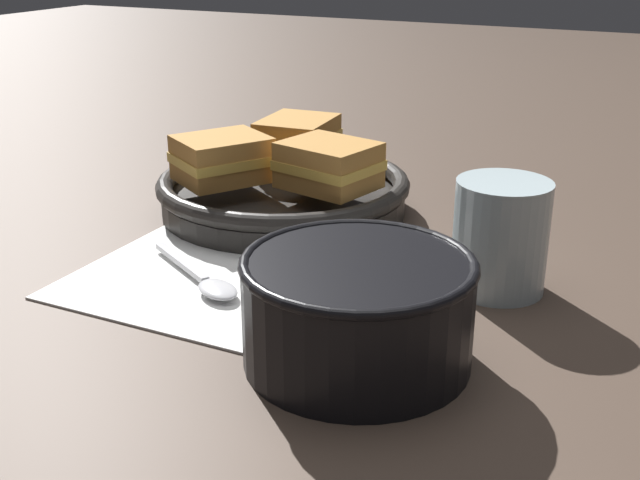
{
  "coord_description": "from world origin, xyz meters",
  "views": [
    {
      "loc": [
        0.27,
        -0.52,
        0.29
      ],
      "look_at": [
        -0.01,
        0.04,
        0.04
      ],
      "focal_mm": 45.0,
      "sensor_mm": 36.0,
      "label": 1
    }
  ],
  "objects_px": {
    "sandwich_near_right": "(298,139)",
    "sandwich_far_left": "(222,159)",
    "spoon": "(207,281)",
    "skillet": "(283,193)",
    "soup_bowl": "(358,304)",
    "drinking_glass": "(500,236)",
    "sandwich_near_left": "(329,165)"
  },
  "relations": [
    {
      "from": "spoon",
      "to": "skillet",
      "type": "bearing_deg",
      "value": 130.52
    },
    {
      "from": "spoon",
      "to": "skillet",
      "type": "xyz_separation_m",
      "value": [
        -0.04,
        0.2,
        0.01
      ]
    },
    {
      "from": "soup_bowl",
      "to": "skillet",
      "type": "xyz_separation_m",
      "value": [
        -0.2,
        0.26,
        -0.02
      ]
    },
    {
      "from": "skillet",
      "to": "drinking_glass",
      "type": "bearing_deg",
      "value": -19.92
    },
    {
      "from": "soup_bowl",
      "to": "skillet",
      "type": "height_order",
      "value": "soup_bowl"
    },
    {
      "from": "soup_bowl",
      "to": "sandwich_far_left",
      "type": "distance_m",
      "value": 0.32
    },
    {
      "from": "sandwich_near_right",
      "to": "drinking_glass",
      "type": "relative_size",
      "value": 1.01
    },
    {
      "from": "soup_bowl",
      "to": "sandwich_near_right",
      "type": "distance_m",
      "value": 0.38
    },
    {
      "from": "sandwich_near_right",
      "to": "drinking_glass",
      "type": "xyz_separation_m",
      "value": [
        0.27,
        -0.15,
        -0.02
      ]
    },
    {
      "from": "sandwich_near_right",
      "to": "sandwich_far_left",
      "type": "distance_m",
      "value": 0.11
    },
    {
      "from": "soup_bowl",
      "to": "spoon",
      "type": "xyz_separation_m",
      "value": [
        -0.16,
        0.05,
        -0.04
      ]
    },
    {
      "from": "skillet",
      "to": "drinking_glass",
      "type": "height_order",
      "value": "drinking_glass"
    },
    {
      "from": "skillet",
      "to": "sandwich_far_left",
      "type": "bearing_deg",
      "value": -134.2
    },
    {
      "from": "skillet",
      "to": "spoon",
      "type": "bearing_deg",
      "value": -79.24
    },
    {
      "from": "skillet",
      "to": "sandwich_far_left",
      "type": "xyz_separation_m",
      "value": [
        -0.04,
        -0.05,
        0.04
      ]
    },
    {
      "from": "drinking_glass",
      "to": "sandwich_near_right",
      "type": "bearing_deg",
      "value": 150.33
    },
    {
      "from": "sandwich_far_left",
      "to": "drinking_glass",
      "type": "distance_m",
      "value": 0.31
    },
    {
      "from": "skillet",
      "to": "sandwich_far_left",
      "type": "relative_size",
      "value": 2.82
    },
    {
      "from": "soup_bowl",
      "to": "skillet",
      "type": "bearing_deg",
      "value": 127.86
    },
    {
      "from": "sandwich_near_left",
      "to": "drinking_glass",
      "type": "height_order",
      "value": "drinking_glass"
    },
    {
      "from": "drinking_glass",
      "to": "spoon",
      "type": "bearing_deg",
      "value": -152.96
    },
    {
      "from": "soup_bowl",
      "to": "drinking_glass",
      "type": "distance_m",
      "value": 0.17
    },
    {
      "from": "spoon",
      "to": "sandwich_near_right",
      "type": "height_order",
      "value": "sandwich_near_right"
    },
    {
      "from": "spoon",
      "to": "skillet",
      "type": "height_order",
      "value": "skillet"
    },
    {
      "from": "soup_bowl",
      "to": "sandwich_near_right",
      "type": "height_order",
      "value": "sandwich_near_right"
    },
    {
      "from": "soup_bowl",
      "to": "drinking_glass",
      "type": "xyz_separation_m",
      "value": [
        0.06,
        0.16,
        0.0
      ]
    },
    {
      "from": "sandwich_near_left",
      "to": "drinking_glass",
      "type": "distance_m",
      "value": 0.21
    },
    {
      "from": "sandwich_near_right",
      "to": "sandwich_far_left",
      "type": "xyz_separation_m",
      "value": [
        -0.03,
        -0.11,
        0.0
      ]
    },
    {
      "from": "sandwich_far_left",
      "to": "sandwich_near_right",
      "type": "bearing_deg",
      "value": 73.9
    },
    {
      "from": "sandwich_near_left",
      "to": "spoon",
      "type": "bearing_deg",
      "value": -97.6
    },
    {
      "from": "sandwich_near_left",
      "to": "sandwich_far_left",
      "type": "relative_size",
      "value": 0.9
    },
    {
      "from": "drinking_glass",
      "to": "sandwich_near_left",
      "type": "bearing_deg",
      "value": 159.11
    }
  ]
}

